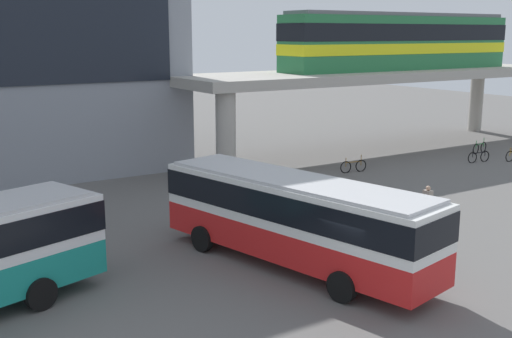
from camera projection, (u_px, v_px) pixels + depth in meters
ground_plane at (209, 216)px, 28.74m from camera, size 120.00×120.00×0.00m
elevated_platform at (379, 81)px, 43.42m from camera, size 29.88×7.13×5.64m
train at (400, 41)px, 43.77m from camera, size 18.70×2.96×3.84m
bus_main at (294, 212)px, 22.13m from camera, size 4.91×11.33×3.22m
bicycle_black at (479, 157)px, 40.64m from camera, size 1.78×0.28×1.04m
bicycle_brown at (353, 166)px, 37.74m from camera, size 1.78×0.35×1.04m
bicycle_green at (480, 148)px, 43.82m from camera, size 1.77×0.39×1.04m
pedestrian_by_bike_rack at (427, 205)px, 27.85m from camera, size 0.32×0.40×1.60m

